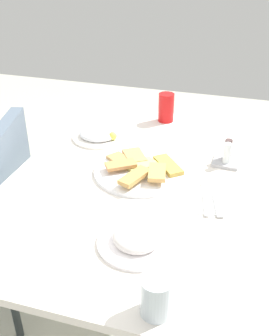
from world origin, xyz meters
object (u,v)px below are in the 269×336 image
Objects in this scene: salad_plate_greens at (137,239)px; soda_can at (166,108)px; paper_napkin at (211,201)px; dining_table at (131,200)px; drinking_glass at (156,296)px; spoon at (205,198)px; salad_plate_rice at (100,134)px; condiment_caddy at (227,156)px; pide_platter at (140,170)px; fork at (217,200)px.

salad_plate_greens is 0.81m from soda_can.
soda_can reaches higher than paper_napkin.
dining_table is 5.48× the size of salad_plate_greens.
soda_can is 1.27× the size of drinking_glass.
salad_plate_greens reaches higher than paper_napkin.
drinking_glass is at bearing -168.44° from soda_can.
spoon reaches higher than dining_table.
soda_can is at bearing -0.81° from dining_table.
drinking_glass is (-0.76, -0.42, 0.03)m from salad_plate_rice.
salad_plate_rice is 0.87m from drinking_glass.
condiment_caddy is (0.19, -0.29, 0.12)m from dining_table.
soda_can is at bearing 1.72° from pide_platter.
drinking_glass is at bearing -151.18° from salad_plate_rice.
dining_table is at bearing 22.48° from drinking_glass.
salad_plate_rice is 0.32m from soda_can.
salad_plate_rice reaches higher than spoon.
fork is (0.45, -0.08, -0.04)m from drinking_glass.
salad_plate_rice reaches higher than paper_napkin.
dining_table is 0.11m from pide_platter.
soda_can is at bearing 7.42° from salad_plate_greens.
pide_platter is 0.29m from fork.
salad_plate_rice is at bearing 29.54° from salad_plate_greens.
salad_plate_rice is 0.59m from fork.
condiment_caddy is at bearing -20.54° from spoon.
condiment_caddy is (0.25, -0.04, 0.02)m from spoon.
dining_table is 7.00× the size of fork.
salad_plate_rice is at bearing 28.82° from drinking_glass.
dining_table is 9.45× the size of soda_can.
condiment_caddy is (0.15, -0.27, 0.02)m from pide_platter.
salad_plate_rice is (0.56, 0.32, 0.00)m from salad_plate_greens.
condiment_caddy is (0.70, -0.08, -0.02)m from drinking_glass.
pide_platter is 3.21× the size of drinking_glass.
pide_platter is (0.04, -0.02, 0.10)m from dining_table.
salad_plate_greens is at bearing -160.39° from dining_table.
paper_napkin is at bearing -102.56° from dining_table.
salad_plate_rice reaches higher than dining_table.
spoon is at bearing -5.40° from drinking_glass.
pide_platter is at bearing 14.51° from salad_plate_greens.
fork is at bearing -101.39° from spoon.
pide_platter is 2.52× the size of soda_can.
salad_plate_rice is at bearing 39.67° from dining_table.
dining_table is 5.46× the size of salad_plate_rice.
drinking_glass is 0.46m from paper_napkin.
salad_plate_rice is 2.20× the size of drinking_glass.
dining_table is 0.57m from drinking_glass.
condiment_caddy is (0.25, -0.00, 0.02)m from fork.
salad_plate_rice is 0.50m from condiment_caddy.
drinking_glass reaches higher than spoon.
spoon is (0.00, 0.02, 0.00)m from paper_napkin.
paper_napkin is 0.02m from fork.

